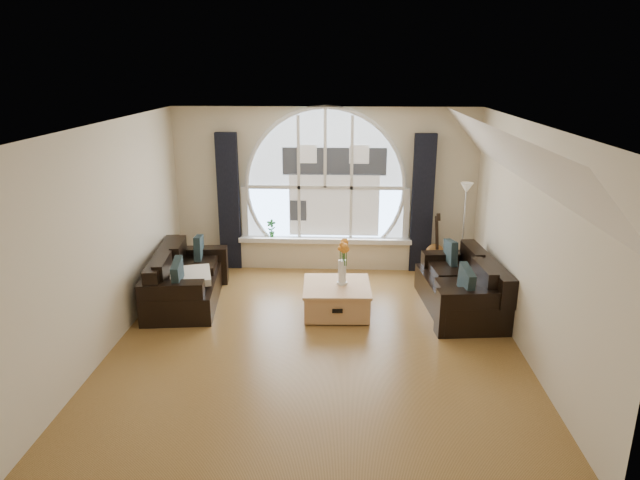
# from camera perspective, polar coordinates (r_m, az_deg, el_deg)

# --- Properties ---
(ground) EXTENTS (5.00, 5.50, 0.01)m
(ground) POSITION_cam_1_polar(r_m,az_deg,el_deg) (7.22, -0.34, -10.13)
(ground) COLOR brown
(ground) RESTS_ON ground
(ceiling) EXTENTS (5.00, 5.50, 0.01)m
(ceiling) POSITION_cam_1_polar(r_m,az_deg,el_deg) (6.44, -0.38, 11.71)
(ceiling) COLOR silver
(ceiling) RESTS_ON ground
(wall_back) EXTENTS (5.00, 0.01, 2.70)m
(wall_back) POSITION_cam_1_polar(r_m,az_deg,el_deg) (9.37, 0.53, 5.12)
(wall_back) COLOR beige
(wall_back) RESTS_ON ground
(wall_front) EXTENTS (5.00, 0.01, 2.70)m
(wall_front) POSITION_cam_1_polar(r_m,az_deg,el_deg) (4.17, -2.39, -11.05)
(wall_front) COLOR beige
(wall_front) RESTS_ON ground
(wall_left) EXTENTS (0.01, 5.50, 2.70)m
(wall_left) POSITION_cam_1_polar(r_m,az_deg,el_deg) (7.28, -20.42, 0.42)
(wall_left) COLOR beige
(wall_left) RESTS_ON ground
(wall_right) EXTENTS (0.01, 5.50, 2.70)m
(wall_right) POSITION_cam_1_polar(r_m,az_deg,el_deg) (7.04, 20.41, -0.13)
(wall_right) COLOR beige
(wall_right) RESTS_ON ground
(attic_slope) EXTENTS (0.92, 5.50, 0.72)m
(attic_slope) POSITION_cam_1_polar(r_m,az_deg,el_deg) (6.74, 18.85, 8.05)
(attic_slope) COLOR silver
(attic_slope) RESTS_ON ground
(arched_window) EXTENTS (2.60, 0.06, 2.15)m
(arched_window) POSITION_cam_1_polar(r_m,az_deg,el_deg) (9.29, 0.53, 6.74)
(arched_window) COLOR silver
(arched_window) RESTS_ON wall_back
(window_sill) EXTENTS (2.90, 0.22, 0.08)m
(window_sill) POSITION_cam_1_polar(r_m,az_deg,el_deg) (9.49, 0.49, 0.03)
(window_sill) COLOR white
(window_sill) RESTS_ON wall_back
(window_frame) EXTENTS (2.76, 0.08, 2.15)m
(window_frame) POSITION_cam_1_polar(r_m,az_deg,el_deg) (9.26, 0.52, 6.71)
(window_frame) COLOR white
(window_frame) RESTS_ON wall_back
(neighbor_house) EXTENTS (1.70, 0.02, 1.50)m
(neighbor_house) POSITION_cam_1_polar(r_m,az_deg,el_deg) (9.29, 1.45, 5.96)
(neighbor_house) COLOR silver
(neighbor_house) RESTS_ON wall_back
(curtain_left) EXTENTS (0.35, 0.12, 2.30)m
(curtain_left) POSITION_cam_1_polar(r_m,az_deg,el_deg) (9.49, -9.22, 3.82)
(curtain_left) COLOR black
(curtain_left) RESTS_ON ground
(curtain_right) EXTENTS (0.35, 0.12, 2.30)m
(curtain_right) POSITION_cam_1_polar(r_m,az_deg,el_deg) (9.38, 10.34, 3.59)
(curtain_right) COLOR black
(curtain_right) RESTS_ON ground
(sofa_left) EXTENTS (1.06, 1.82, 0.77)m
(sofa_left) POSITION_cam_1_polar(r_m,az_deg,el_deg) (8.39, -13.36, -3.60)
(sofa_left) COLOR black
(sofa_left) RESTS_ON ground
(sofa_right) EXTENTS (1.06, 1.84, 0.78)m
(sofa_right) POSITION_cam_1_polar(r_m,az_deg,el_deg) (8.15, 14.02, -4.29)
(sofa_right) COLOR black
(sofa_right) RESTS_ON ground
(coffee_chest) EXTENTS (0.95, 0.95, 0.45)m
(coffee_chest) POSITION_cam_1_polar(r_m,az_deg,el_deg) (7.89, 1.71, -5.84)
(coffee_chest) COLOR tan
(coffee_chest) RESTS_ON ground
(throw_blanket) EXTENTS (0.68, 0.68, 0.10)m
(throw_blanket) POSITION_cam_1_polar(r_m,az_deg,el_deg) (8.10, -13.01, -3.59)
(throw_blanket) COLOR silver
(throw_blanket) RESTS_ON sofa_left
(vase_flowers) EXTENTS (0.24, 0.24, 0.70)m
(vase_flowers) POSITION_cam_1_polar(r_m,az_deg,el_deg) (7.74, 2.28, -1.77)
(vase_flowers) COLOR white
(vase_flowers) RESTS_ON coffee_chest
(floor_lamp) EXTENTS (0.24, 0.24, 1.60)m
(floor_lamp) POSITION_cam_1_polar(r_m,az_deg,el_deg) (9.16, 14.31, 0.73)
(floor_lamp) COLOR #B2B2B2
(floor_lamp) RESTS_ON ground
(guitar) EXTENTS (0.40, 0.31, 1.06)m
(guitar) POSITION_cam_1_polar(r_m,az_deg,el_deg) (9.45, 11.65, -0.29)
(guitar) COLOR #97632F
(guitar) RESTS_ON ground
(potted_plant) EXTENTS (0.16, 0.12, 0.30)m
(potted_plant) POSITION_cam_1_polar(r_m,az_deg,el_deg) (9.51, -4.96, 1.19)
(potted_plant) COLOR #1E6023
(potted_plant) RESTS_ON window_sill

